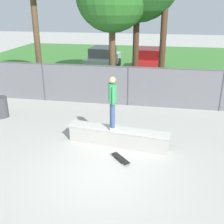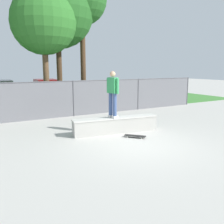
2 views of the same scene
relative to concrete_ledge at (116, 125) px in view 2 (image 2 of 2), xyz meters
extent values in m
plane|color=#ADAAA3|center=(-0.18, -1.73, -0.32)|extent=(80.00, 80.00, 0.00)
cube|color=#3D7A33|center=(-0.18, 14.44, -0.31)|extent=(28.98, 20.00, 0.02)
cube|color=#A8A59E|center=(0.00, 0.00, -0.03)|extent=(3.51, 0.93, 0.58)
cube|color=beige|center=(0.00, 0.00, 0.29)|extent=(3.56, 0.97, 0.06)
cube|color=beige|center=(-0.19, 0.06, 0.37)|extent=(0.28, 0.18, 0.10)
cube|color=beige|center=(-0.12, -0.15, 0.37)|extent=(0.28, 0.18, 0.10)
cylinder|color=#384C7A|center=(-0.22, 0.05, 0.86)|extent=(0.15, 0.15, 0.88)
cylinder|color=#384C7A|center=(-0.15, -0.16, 0.86)|extent=(0.15, 0.15, 0.88)
cube|color=#2D8C4C|center=(-0.18, -0.05, 1.60)|extent=(0.32, 0.43, 0.60)
cylinder|color=#2D8C4C|center=(-0.26, 0.19, 1.58)|extent=(0.10, 0.10, 0.58)
cylinder|color=#2D8C4C|center=(-0.11, -0.29, 1.58)|extent=(0.10, 0.10, 0.58)
sphere|color=tan|center=(-0.18, -0.05, 2.03)|extent=(0.22, 0.22, 0.22)
cube|color=black|center=(0.25, -0.99, -0.24)|extent=(0.68, 0.73, 0.02)
cube|color=#B2B2B7|center=(0.43, -1.19, -0.26)|extent=(0.14, 0.14, 0.02)
cube|color=#B2B2B7|center=(0.06, -0.79, -0.26)|extent=(0.14, 0.14, 0.02)
cylinder|color=silver|center=(0.36, -1.25, -0.30)|extent=(0.06, 0.06, 0.05)
cylinder|color=silver|center=(0.49, -1.13, -0.30)|extent=(0.06, 0.06, 0.05)
cylinder|color=silver|center=(0.00, -0.84, -0.30)|extent=(0.06, 0.06, 0.05)
cylinder|color=silver|center=(0.13, -0.73, -0.30)|extent=(0.06, 0.06, 0.05)
cylinder|color=#4C4C51|center=(-0.18, 4.14, 0.63)|extent=(0.07, 0.07, 1.91)
cylinder|color=#4C4C51|center=(4.06, 4.14, 0.63)|extent=(0.07, 0.07, 1.91)
cylinder|color=#4C4C51|center=(8.31, 4.14, 0.63)|extent=(0.07, 0.07, 1.91)
cylinder|color=#4C4C51|center=(-0.18, 4.14, 1.56)|extent=(16.98, 0.05, 0.05)
cube|color=slate|center=(-0.18, 4.14, 0.63)|extent=(16.98, 0.01, 1.91)
cylinder|color=brown|center=(-1.21, 5.56, 1.52)|extent=(0.32, 0.32, 3.69)
sphere|color=#286623|center=(-1.21, 5.56, 4.68)|extent=(3.52, 3.52, 3.52)
cylinder|color=#47301E|center=(-0.11, 6.57, 1.78)|extent=(0.32, 0.32, 4.21)
sphere|color=#21561E|center=(-0.11, 6.57, 5.49)|extent=(4.29, 4.29, 4.29)
cylinder|color=#47301E|center=(1.31, 6.20, 2.41)|extent=(0.32, 0.32, 5.46)
cube|color=#B7BABF|center=(-2.97, 11.65, 0.35)|extent=(2.00, 4.28, 0.70)
cube|color=slate|center=(-2.98, 11.50, 1.02)|extent=(1.70, 2.18, 0.64)
cylinder|color=black|center=(-2.01, 12.91, 0.00)|extent=(0.25, 0.65, 0.64)
cylinder|color=black|center=(-2.14, 10.31, 0.00)|extent=(0.25, 0.65, 0.64)
cube|color=#B21E1E|center=(0.38, 11.68, 0.35)|extent=(2.00, 4.28, 0.70)
cube|color=#621010|center=(0.37, 11.53, 1.02)|extent=(1.70, 2.18, 0.64)
cylinder|color=black|center=(-0.45, 13.02, 0.00)|extent=(0.25, 0.65, 0.64)
cylinder|color=black|center=(1.34, 12.93, 0.00)|extent=(0.25, 0.65, 0.64)
cylinder|color=black|center=(-0.58, 10.42, 0.00)|extent=(0.25, 0.65, 0.64)
cylinder|color=black|center=(1.22, 10.33, 0.00)|extent=(0.25, 0.65, 0.64)
camera|label=1|loc=(1.35, -8.58, 4.31)|focal=44.84mm
camera|label=2|loc=(-5.00, -8.38, 2.29)|focal=40.01mm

